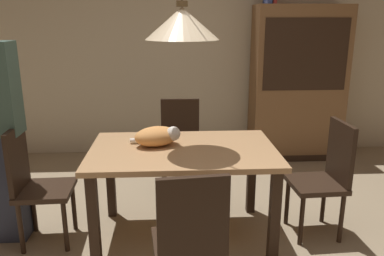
# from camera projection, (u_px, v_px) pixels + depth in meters

# --- Properties ---
(back_wall) EXTENTS (6.40, 0.10, 2.90)m
(back_wall) POSITION_uv_depth(u_px,v_px,m) (187.00, 39.00, 4.83)
(back_wall) COLOR beige
(back_wall) RESTS_ON ground
(dining_table) EXTENTS (1.40, 0.90, 0.75)m
(dining_table) POSITION_uv_depth(u_px,v_px,m) (183.00, 161.00, 2.96)
(dining_table) COLOR tan
(dining_table) RESTS_ON ground
(chair_right_side) EXTENTS (0.42, 0.42, 0.93)m
(chair_right_side) POSITION_uv_depth(u_px,v_px,m) (326.00, 174.00, 3.06)
(chair_right_side) COLOR black
(chair_right_side) RESTS_ON ground
(chair_far_back) EXTENTS (0.41, 0.41, 0.93)m
(chair_far_back) POSITION_uv_depth(u_px,v_px,m) (180.00, 142.00, 3.84)
(chair_far_back) COLOR black
(chair_far_back) RESTS_ON ground
(chair_near_front) EXTENTS (0.44, 0.44, 0.93)m
(chair_near_front) POSITION_uv_depth(u_px,v_px,m) (190.00, 240.00, 2.15)
(chair_near_front) COLOR black
(chair_near_front) RESTS_ON ground
(chair_left_side) EXTENTS (0.41, 0.41, 0.93)m
(chair_left_side) POSITION_uv_depth(u_px,v_px,m) (34.00, 181.00, 2.93)
(chair_left_side) COLOR black
(chair_left_side) RESTS_ON ground
(cat_sleeping) EXTENTS (0.40, 0.31, 0.16)m
(cat_sleeping) POSITION_uv_depth(u_px,v_px,m) (158.00, 136.00, 2.96)
(cat_sleeping) COLOR #E59951
(cat_sleeping) RESTS_ON dining_table
(pendant_lamp) EXTENTS (0.52, 0.52, 1.30)m
(pendant_lamp) POSITION_uv_depth(u_px,v_px,m) (182.00, 23.00, 2.68)
(pendant_lamp) COLOR beige
(hutch_bookcase) EXTENTS (1.12, 0.45, 1.85)m
(hutch_bookcase) POSITION_uv_depth(u_px,v_px,m) (297.00, 87.00, 4.73)
(hutch_bookcase) COLOR brown
(hutch_bookcase) RESTS_ON ground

